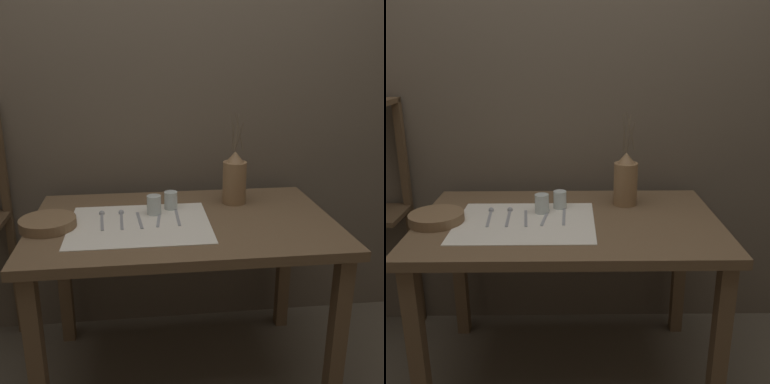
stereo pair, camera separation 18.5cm
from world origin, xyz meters
TOP-DOWN VIEW (x-y plane):
  - ground_plane at (0.00, 0.00)m, footprint 12.00×12.00m
  - stone_wall_back at (0.00, 0.50)m, footprint 7.00×0.06m
  - wooden_table at (0.00, 0.00)m, footprint 1.26×0.79m
  - linen_cloth at (-0.18, -0.03)m, footprint 0.57×0.46m
  - pitcher_with_flowers at (0.26, 0.19)m, footprint 0.11×0.11m
  - wooden_bowl at (-0.55, -0.03)m, footprint 0.22×0.22m
  - glass_tumbler_near at (-0.12, 0.07)m, footprint 0.06×0.06m
  - glass_tumbler_far at (-0.04, 0.13)m, footprint 0.06×0.06m
  - spoon_inner at (-0.34, 0.06)m, footprint 0.03×0.20m
  - spoon_outer at (-0.26, 0.06)m, footprint 0.03×0.20m
  - fork_outer at (-0.18, 0.00)m, footprint 0.03×0.19m
  - fork_inner at (-0.10, 0.01)m, footprint 0.03×0.19m
  - knife_center at (-0.02, 0.01)m, footprint 0.01×0.19m

SIDE VIEW (x-z plane):
  - ground_plane at x=0.00m, z-range 0.00..0.00m
  - wooden_table at x=0.00m, z-range 0.29..1.06m
  - linen_cloth at x=-0.18m, z-range 0.77..0.78m
  - fork_outer at x=-0.18m, z-range 0.78..0.78m
  - fork_inner at x=-0.10m, z-range 0.78..0.78m
  - knife_center at x=-0.02m, z-range 0.78..0.78m
  - spoon_inner at x=-0.34m, z-range 0.77..0.79m
  - spoon_outer at x=-0.26m, z-range 0.77..0.79m
  - wooden_bowl at x=-0.55m, z-range 0.77..0.81m
  - glass_tumbler_far at x=-0.04m, z-range 0.78..0.85m
  - glass_tumbler_near at x=-0.12m, z-range 0.78..0.86m
  - pitcher_with_flowers at x=0.26m, z-range 0.68..1.10m
  - stone_wall_back at x=0.00m, z-range 0.00..2.40m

